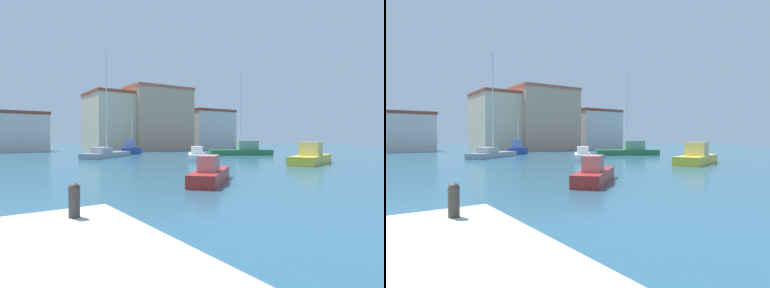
# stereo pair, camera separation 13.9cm
# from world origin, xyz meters

# --- Properties ---
(water) EXTENTS (160.00, 160.00, 0.00)m
(water) POSITION_xyz_m (15.00, 20.00, 0.00)
(water) COLOR #285670
(water) RESTS_ON ground
(mooring_bollard) EXTENTS (0.21, 0.21, 0.61)m
(mooring_bollard) POSITION_xyz_m (2.04, -1.93, 1.20)
(mooring_bollard) COLOR #38332D
(mooring_bollard) RESTS_ON pier_quay
(sailboat_blue_outer_mooring) EXTENTS (3.91, 3.79, 5.31)m
(sailboat_blue_outer_mooring) POSITION_xyz_m (18.69, 33.03, 0.75)
(sailboat_blue_outer_mooring) COLOR #233D93
(sailboat_blue_outer_mooring) RESTS_ON water
(motorboat_yellow_mid_harbor) EXTENTS (7.15, 4.42, 1.88)m
(motorboat_yellow_mid_harbor) POSITION_xyz_m (24.87, 9.20, 0.59)
(motorboat_yellow_mid_harbor) COLOR gold
(motorboat_yellow_mid_harbor) RESTS_ON water
(sailboat_green_far_left) EXTENTS (8.17, 5.93, 11.30)m
(sailboat_green_far_left) POSITION_xyz_m (29.62, 22.68, 0.63)
(sailboat_green_far_left) COLOR #28703D
(sailboat_green_far_left) RESTS_ON water
(sailboat_grey_distant_north) EXTENTS (7.19, 6.44, 12.00)m
(sailboat_grey_distant_north) POSITION_xyz_m (13.15, 27.67, 0.48)
(sailboat_grey_distant_north) COLOR gray
(sailboat_grey_distant_north) RESTS_ON water
(motorboat_white_center_channel) EXTENTS (4.92, 6.11, 1.37)m
(motorboat_white_center_channel) POSITION_xyz_m (19.37, 18.60, 0.46)
(motorboat_white_center_channel) COLOR white
(motorboat_white_center_channel) RESTS_ON water
(motorboat_red_behind_lamppost) EXTENTS (4.62, 4.33, 1.40)m
(motorboat_red_behind_lamppost) POSITION_xyz_m (10.43, 4.96, 0.45)
(motorboat_red_behind_lamppost) COLOR #B22823
(motorboat_red_behind_lamppost) RESTS_ON water
(harbor_office) EXTENTS (13.64, 8.63, 6.46)m
(harbor_office) POSITION_xyz_m (4.41, 51.96, 3.24)
(harbor_office) COLOR beige
(harbor_office) RESTS_ON ground
(waterfront_apartments) EXTENTS (11.00, 9.67, 10.13)m
(waterfront_apartments) POSITION_xyz_m (22.41, 46.39, 5.07)
(waterfront_apartments) COLOR beige
(waterfront_apartments) RESTS_ON ground
(warehouse_block) EXTENTS (11.30, 7.41, 11.43)m
(warehouse_block) POSITION_xyz_m (28.94, 44.01, 5.73)
(warehouse_block) COLOR tan
(warehouse_block) RESTS_ON ground
(yacht_club) EXTENTS (9.78, 8.38, 8.02)m
(yacht_club) POSITION_xyz_m (41.28, 45.78, 4.02)
(yacht_club) COLOR beige
(yacht_club) RESTS_ON ground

